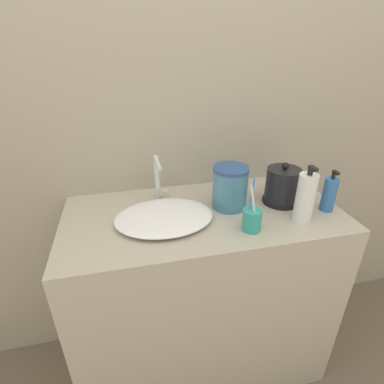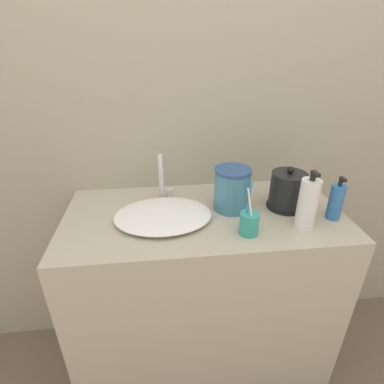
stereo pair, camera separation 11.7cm
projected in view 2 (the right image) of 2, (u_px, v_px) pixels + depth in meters
name	position (u px, v px, depth m)	size (l,w,h in m)	color
wall_back	(196.00, 101.00, 1.30)	(6.00, 0.04, 2.60)	#ADA38E
vanity_counter	(202.00, 295.00, 1.43)	(1.13, 0.54, 0.91)	#B7AD99
sink_basin	(163.00, 215.00, 1.17)	(0.38, 0.29, 0.04)	white
faucet	(162.00, 176.00, 1.28)	(0.06, 0.13, 0.20)	silver
electric_kettle	(287.00, 192.00, 1.23)	(0.15, 0.15, 0.18)	black
toothbrush_cup	(249.00, 223.00, 1.07)	(0.07, 0.07, 0.20)	teal
lotion_bottle	(336.00, 202.00, 1.16)	(0.05, 0.05, 0.18)	#3370B7
shampoo_bottle	(308.00, 204.00, 1.09)	(0.07, 0.07, 0.23)	white
water_pitcher	(232.00, 189.00, 1.21)	(0.15, 0.15, 0.18)	teal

